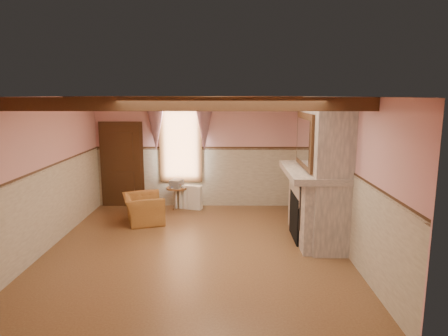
{
  "coord_description": "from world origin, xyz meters",
  "views": [
    {
      "loc": [
        0.6,
        -7.03,
        2.83
      ],
      "look_at": [
        0.52,
        0.8,
        1.39
      ],
      "focal_mm": 32.0,
      "sensor_mm": 36.0,
      "label": 1
    }
  ],
  "objects_px": {
    "side_table": "(177,198)",
    "radiator": "(188,197)",
    "oil_lamp": "(311,160)",
    "bowl": "(312,166)",
    "armchair": "(143,209)",
    "mantel_clock": "(305,157)"
  },
  "relations": [
    {
      "from": "radiator",
      "to": "bowl",
      "type": "relative_size",
      "value": 2.25
    },
    {
      "from": "armchair",
      "to": "side_table",
      "type": "relative_size",
      "value": 1.76
    },
    {
      "from": "armchair",
      "to": "radiator",
      "type": "relative_size",
      "value": 1.38
    },
    {
      "from": "side_table",
      "to": "bowl",
      "type": "height_order",
      "value": "bowl"
    },
    {
      "from": "oil_lamp",
      "to": "side_table",
      "type": "bearing_deg",
      "value": 147.41
    },
    {
      "from": "side_table",
      "to": "radiator",
      "type": "relative_size",
      "value": 0.79
    },
    {
      "from": "radiator",
      "to": "armchair",
      "type": "bearing_deg",
      "value": -111.95
    },
    {
      "from": "radiator",
      "to": "side_table",
      "type": "bearing_deg",
      "value": -162.7
    },
    {
      "from": "side_table",
      "to": "oil_lamp",
      "type": "bearing_deg",
      "value": -32.59
    },
    {
      "from": "armchair",
      "to": "mantel_clock",
      "type": "bearing_deg",
      "value": -111.49
    },
    {
      "from": "armchair",
      "to": "mantel_clock",
      "type": "distance_m",
      "value": 3.75
    },
    {
      "from": "bowl",
      "to": "side_table",
      "type": "bearing_deg",
      "value": 145.41
    },
    {
      "from": "radiator",
      "to": "mantel_clock",
      "type": "height_order",
      "value": "mantel_clock"
    },
    {
      "from": "armchair",
      "to": "mantel_clock",
      "type": "height_order",
      "value": "mantel_clock"
    },
    {
      "from": "armchair",
      "to": "side_table",
      "type": "xyz_separation_m",
      "value": [
        0.62,
        1.11,
        -0.04
      ]
    },
    {
      "from": "side_table",
      "to": "radiator",
      "type": "height_order",
      "value": "radiator"
    },
    {
      "from": "mantel_clock",
      "to": "oil_lamp",
      "type": "distance_m",
      "value": 0.58
    },
    {
      "from": "armchair",
      "to": "bowl",
      "type": "height_order",
      "value": "bowl"
    },
    {
      "from": "side_table",
      "to": "bowl",
      "type": "bearing_deg",
      "value": -34.59
    },
    {
      "from": "armchair",
      "to": "oil_lamp",
      "type": "bearing_deg",
      "value": -120.63
    },
    {
      "from": "armchair",
      "to": "radiator",
      "type": "bearing_deg",
      "value": -57.73
    },
    {
      "from": "bowl",
      "to": "oil_lamp",
      "type": "distance_m",
      "value": 0.18
    }
  ]
}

